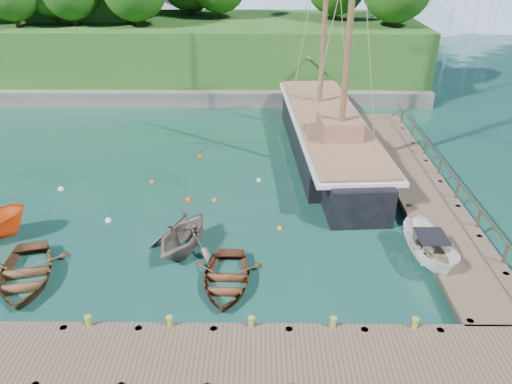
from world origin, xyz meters
TOP-DOWN VIEW (x-y plane):
  - ground at (0.00, 0.00)m, footprint 160.00×160.00m
  - dock_near at (2.00, -6.50)m, footprint 20.00×3.20m
  - dock_east at (11.50, 7.00)m, footprint 3.20×24.00m
  - bollard_0 at (-4.00, -5.10)m, footprint 0.26×0.26m
  - bollard_1 at (-1.00, -5.10)m, footprint 0.26×0.26m
  - bollard_2 at (2.00, -5.10)m, footprint 0.26×0.26m
  - bollard_3 at (5.00, -5.10)m, footprint 0.26×0.26m
  - bollard_4 at (8.00, -5.10)m, footprint 0.26×0.26m
  - rowboat_0 at (-7.89, -1.74)m, footprint 4.49×5.49m
  - rowboat_1 at (-1.33, 0.70)m, footprint 4.65×4.97m
  - rowboat_2 at (0.85, -1.92)m, footprint 3.16×4.34m
  - cabin_boat_white at (10.00, -0.18)m, footprint 2.12×4.52m
  - schooner at (6.86, 12.53)m, footprint 5.90×26.21m
  - mooring_buoy_0 at (-5.66, 3.32)m, footprint 0.36×0.36m
  - mooring_buoy_1 at (-1.76, 5.63)m, footprint 0.34×0.34m
  - mooring_buoy_2 at (-0.27, 5.61)m, footprint 0.32×0.32m
  - mooring_buoy_3 at (2.21, 8.15)m, footprint 0.29×0.29m
  - mooring_buoy_4 at (-4.25, 7.88)m, footprint 0.28×0.28m
  - mooring_buoy_5 at (-1.72, 11.79)m, footprint 0.34×0.34m
  - mooring_buoy_6 at (-9.43, 6.87)m, footprint 0.35×0.35m
  - mooring_buoy_7 at (3.31, 2.65)m, footprint 0.28×0.28m
  - headland at (-12.88, 31.36)m, footprint 51.00×19.31m

SIDE VIEW (x-z plane):
  - ground at x=0.00m, z-range 0.00..0.00m
  - bollard_0 at x=-4.00m, z-range -0.23..0.23m
  - bollard_1 at x=-1.00m, z-range -0.23..0.23m
  - bollard_2 at x=2.00m, z-range -0.23..0.23m
  - bollard_3 at x=5.00m, z-range -0.23..0.23m
  - bollard_4 at x=8.00m, z-range -0.23..0.23m
  - rowboat_0 at x=-7.89m, z-range -0.50..0.50m
  - rowboat_1 at x=-1.33m, z-range -1.06..1.06m
  - rowboat_2 at x=0.85m, z-range -0.44..0.44m
  - cabin_boat_white at x=10.00m, z-range -0.84..0.84m
  - mooring_buoy_0 at x=-5.66m, z-range -0.18..0.18m
  - mooring_buoy_1 at x=-1.76m, z-range -0.17..0.17m
  - mooring_buoy_2 at x=-0.27m, z-range -0.16..0.16m
  - mooring_buoy_3 at x=2.21m, z-range -0.15..0.15m
  - mooring_buoy_4 at x=-4.25m, z-range -0.14..0.14m
  - mooring_buoy_5 at x=-1.72m, z-range -0.17..0.17m
  - mooring_buoy_6 at x=-9.43m, z-range -0.18..0.18m
  - mooring_buoy_7 at x=3.31m, z-range -0.14..0.14m
  - dock_near at x=2.00m, z-range -0.12..0.98m
  - dock_east at x=11.50m, z-range -0.12..0.98m
  - schooner at x=6.86m, z-range -8.43..10.53m
  - headland at x=-12.88m, z-range -0.91..11.99m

